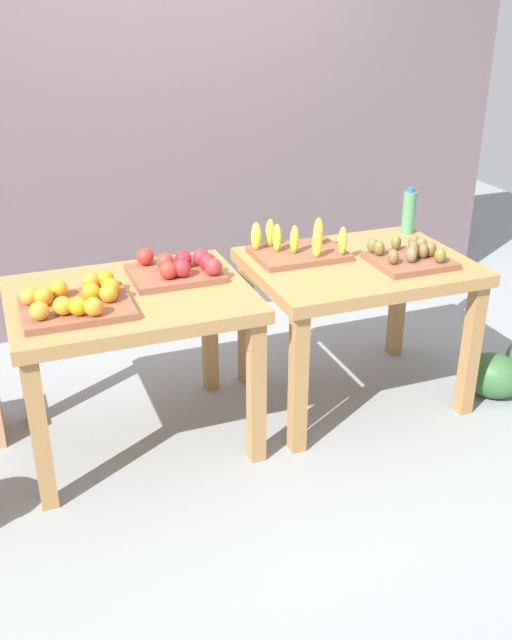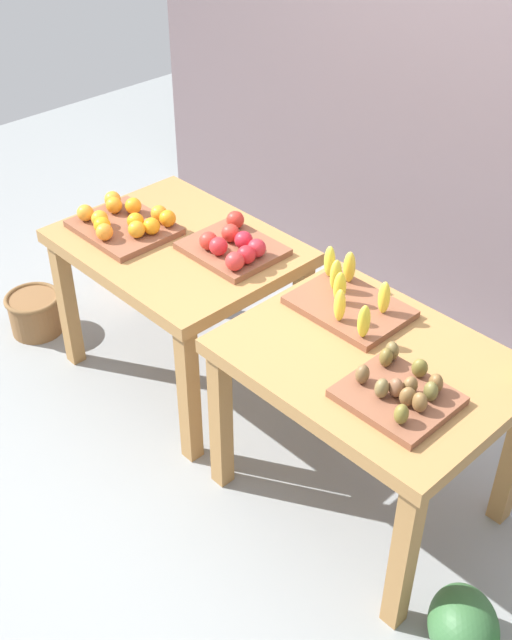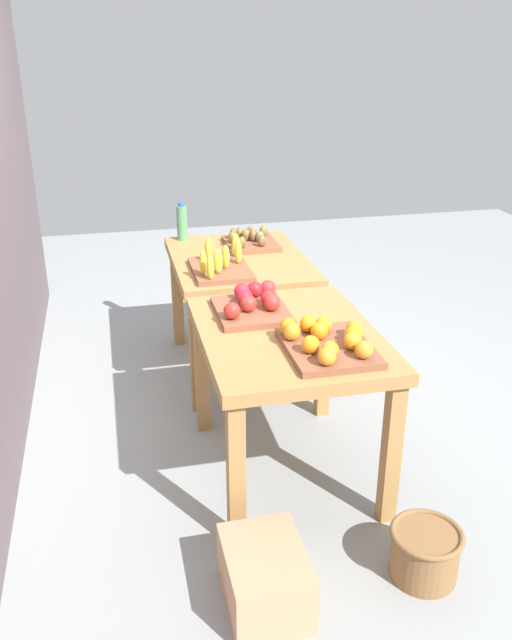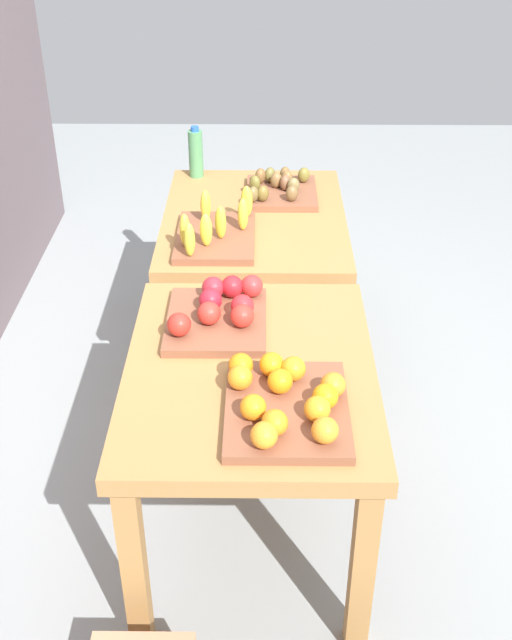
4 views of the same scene
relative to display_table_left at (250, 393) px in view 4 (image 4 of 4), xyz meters
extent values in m
plane|color=gray|center=(0.56, 0.00, -0.64)|extent=(8.00, 8.00, 0.00)
cube|color=#A37541|center=(0.00, 0.00, 0.08)|extent=(1.04, 0.80, 0.06)
cube|color=#A37541|center=(-0.46, -0.34, -0.30)|extent=(0.07, 0.07, 0.69)
cube|color=#A37541|center=(0.46, -0.34, -0.30)|extent=(0.07, 0.07, 0.69)
cube|color=#A37541|center=(-0.46, 0.34, -0.30)|extent=(0.07, 0.07, 0.69)
cube|color=#A37541|center=(0.46, 0.34, -0.30)|extent=(0.07, 0.07, 0.69)
cube|color=#A37541|center=(1.12, 0.00, 0.08)|extent=(1.04, 0.80, 0.06)
cube|color=#A37541|center=(0.66, -0.34, -0.30)|extent=(0.07, 0.07, 0.69)
cube|color=#A37541|center=(1.58, -0.34, -0.30)|extent=(0.07, 0.07, 0.69)
cube|color=#A37541|center=(0.66, 0.34, -0.30)|extent=(0.07, 0.07, 0.69)
cube|color=#A37541|center=(1.58, 0.34, -0.30)|extent=(0.07, 0.07, 0.69)
cube|color=brown|center=(-0.24, -0.11, 0.13)|extent=(0.44, 0.36, 0.03)
sphere|color=orange|center=(-0.09, 0.03, 0.18)|extent=(0.10, 0.10, 0.08)
sphere|color=orange|center=(-0.09, -0.07, 0.18)|extent=(0.11, 0.11, 0.08)
sphere|color=orange|center=(-0.15, 0.03, 0.18)|extent=(0.11, 0.11, 0.08)
sphere|color=orange|center=(-0.19, -0.25, 0.18)|extent=(0.10, 0.10, 0.08)
sphere|color=orange|center=(-0.30, -0.19, 0.18)|extent=(0.11, 0.11, 0.08)
sphere|color=orange|center=(-0.11, -0.13, 0.18)|extent=(0.09, 0.09, 0.08)
sphere|color=orange|center=(-0.29, -0.01, 0.18)|extent=(0.08, 0.08, 0.08)
sphere|color=orange|center=(-0.24, -0.22, 0.18)|extent=(0.10, 0.10, 0.08)
sphere|color=orange|center=(-0.39, -0.21, 0.18)|extent=(0.09, 0.09, 0.08)
sphere|color=orange|center=(-0.41, -0.04, 0.18)|extent=(0.10, 0.10, 0.08)
sphere|color=orange|center=(-0.36, -0.07, 0.18)|extent=(0.11, 0.11, 0.08)
sphere|color=orange|center=(-0.17, -0.09, 0.18)|extent=(0.08, 0.08, 0.08)
cube|color=brown|center=(0.24, 0.12, 0.13)|extent=(0.40, 0.34, 0.03)
sphere|color=red|center=(0.18, 0.03, 0.18)|extent=(0.10, 0.10, 0.08)
sphere|color=red|center=(0.38, 0.00, 0.18)|extent=(0.11, 0.11, 0.08)
sphere|color=red|center=(0.25, 0.03, 0.18)|extent=(0.09, 0.09, 0.08)
sphere|color=red|center=(0.28, 0.14, 0.18)|extent=(0.11, 0.11, 0.08)
sphere|color=red|center=(0.37, 0.14, 0.18)|extent=(0.10, 0.10, 0.08)
sphere|color=red|center=(0.13, 0.23, 0.18)|extent=(0.11, 0.11, 0.08)
sphere|color=red|center=(0.38, 0.07, 0.18)|extent=(0.08, 0.08, 0.08)
sphere|color=red|center=(0.20, 0.14, 0.18)|extent=(0.11, 0.11, 0.08)
cube|color=brown|center=(0.87, 0.16, 0.13)|extent=(0.44, 0.32, 0.03)
ellipsoid|color=yellow|center=(0.68, 0.24, 0.21)|extent=(0.06, 0.05, 0.14)
ellipsoid|color=yellow|center=(0.84, 0.13, 0.21)|extent=(0.07, 0.06, 0.14)
ellipsoid|color=yellow|center=(1.04, 0.03, 0.21)|extent=(0.05, 0.06, 0.14)
ellipsoid|color=yellow|center=(0.91, 0.04, 0.21)|extent=(0.06, 0.06, 0.14)
ellipsoid|color=yellow|center=(0.77, 0.19, 0.21)|extent=(0.05, 0.06, 0.14)
ellipsoid|color=yellow|center=(1.00, 0.20, 0.21)|extent=(0.06, 0.05, 0.14)
ellipsoid|color=yellow|center=(0.77, 0.27, 0.21)|extent=(0.06, 0.05, 0.14)
cube|color=brown|center=(1.33, -0.12, 0.13)|extent=(0.36, 0.32, 0.03)
ellipsoid|color=brown|center=(1.20, 0.01, 0.18)|extent=(0.07, 0.07, 0.07)
ellipsoid|color=olive|center=(1.30, -0.18, 0.18)|extent=(0.06, 0.07, 0.07)
ellipsoid|color=brown|center=(1.32, 0.00, 0.18)|extent=(0.07, 0.07, 0.07)
ellipsoid|color=brown|center=(1.41, -0.03, 0.18)|extent=(0.07, 0.07, 0.07)
ellipsoid|color=brown|center=(1.38, -0.15, 0.18)|extent=(0.07, 0.07, 0.07)
ellipsoid|color=brown|center=(1.21, -0.17, 0.18)|extent=(0.06, 0.07, 0.07)
ellipsoid|color=brown|center=(1.33, -0.14, 0.18)|extent=(0.06, 0.06, 0.07)
ellipsoid|color=brown|center=(1.42, -0.07, 0.18)|extent=(0.07, 0.07, 0.07)
ellipsoid|color=brown|center=(1.20, -0.04, 0.18)|extent=(0.07, 0.07, 0.07)
ellipsoid|color=brown|center=(1.43, -0.14, 0.18)|extent=(0.07, 0.06, 0.07)
ellipsoid|color=olive|center=(1.42, -0.23, 0.18)|extent=(0.07, 0.07, 0.07)
ellipsoid|color=brown|center=(1.36, -0.10, 0.18)|extent=(0.05, 0.06, 0.07)
cylinder|color=#4C8C59|center=(1.56, 0.29, 0.22)|extent=(0.07, 0.07, 0.23)
cylinder|color=blue|center=(1.56, 0.29, 0.35)|extent=(0.04, 0.04, 0.02)
ellipsoid|color=#337334|center=(2.12, -0.21, -0.53)|extent=(0.33, 0.38, 0.23)
ellipsoid|color=#316234|center=(1.81, -0.26, -0.52)|extent=(0.39, 0.39, 0.24)
camera|label=1|loc=(-0.51, -2.88, 1.33)|focal=40.46mm
camera|label=2|loc=(2.45, -1.85, 1.93)|focal=44.73mm
camera|label=3|loc=(-2.64, 0.76, 1.36)|focal=36.98mm
camera|label=4|loc=(-2.02, -0.04, 1.58)|focal=43.96mm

